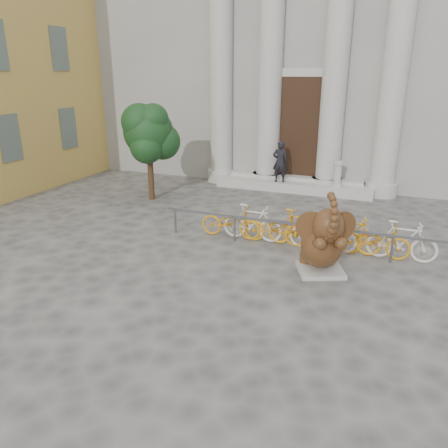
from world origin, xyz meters
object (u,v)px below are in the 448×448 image
at_px(elephant_statue, 323,243).
at_px(pedestrian, 280,162).
at_px(bike_rack, 310,230).
at_px(tree, 149,133).

distance_m(elephant_statue, pedestrian, 7.31).
height_order(elephant_statue, pedestrian, elephant_statue).
height_order(bike_rack, pedestrian, pedestrian).
xyz_separation_m(tree, pedestrian, (3.97, 2.82, -1.22)).
bearing_deg(pedestrian, bike_rack, 105.19).
bearing_deg(elephant_statue, bike_rack, 88.08).
distance_m(elephant_statue, bike_rack, 1.52).
distance_m(bike_rack, tree, 6.92).
xyz_separation_m(elephant_statue, bike_rack, (-0.54, 1.41, -0.23)).
relative_size(elephant_statue, pedestrian, 1.28).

